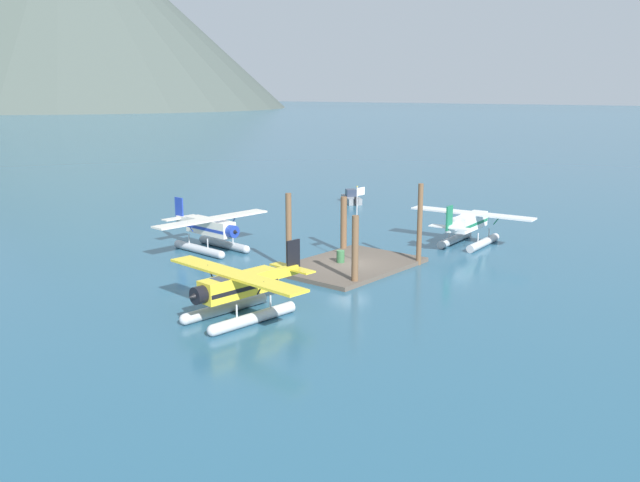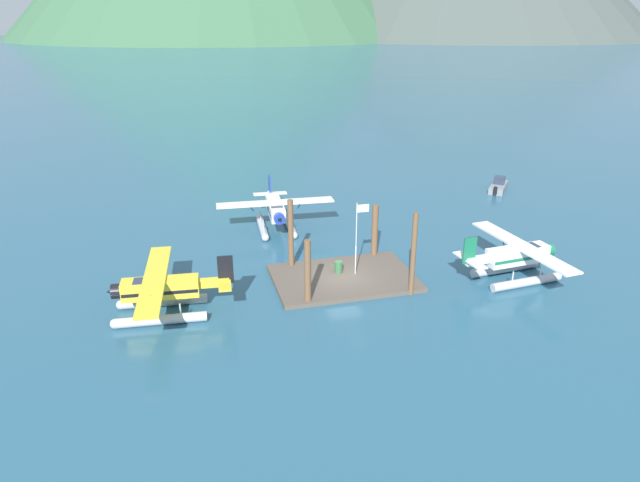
% 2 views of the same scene
% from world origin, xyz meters
% --- Properties ---
extents(ground_plane, '(1200.00, 1200.00, 0.00)m').
position_xyz_m(ground_plane, '(0.00, 0.00, 0.00)').
color(ground_plane, '#285670').
extents(dock_platform, '(10.24, 6.99, 0.30)m').
position_xyz_m(dock_platform, '(0.00, 0.00, 0.15)').
color(dock_platform, brown).
rests_on(dock_platform, ground).
extents(piling_near_left, '(0.45, 0.45, 4.64)m').
position_xyz_m(piling_near_left, '(-3.42, -3.00, 2.32)').
color(piling_near_left, brown).
rests_on(piling_near_left, ground).
extents(piling_near_right, '(0.37, 0.37, 5.98)m').
position_xyz_m(piling_near_right, '(3.87, -3.40, 2.99)').
color(piling_near_right, brown).
rests_on(piling_near_right, ground).
extents(piling_far_left, '(0.42, 0.42, 5.51)m').
position_xyz_m(piling_far_left, '(-3.27, 2.95, 2.75)').
color(piling_far_left, brown).
rests_on(piling_far_left, ground).
extents(piling_far_right, '(0.50, 0.50, 4.41)m').
position_xyz_m(piling_far_right, '(3.56, 3.33, 2.20)').
color(piling_far_right, brown).
rests_on(piling_far_right, ground).
extents(flagpole, '(0.95, 0.10, 5.53)m').
position_xyz_m(flagpole, '(1.07, 0.11, 3.77)').
color(flagpole, silver).
rests_on(flagpole, dock_platform).
extents(fuel_drum, '(0.62, 0.62, 0.88)m').
position_xyz_m(fuel_drum, '(-0.19, 0.70, 0.74)').
color(fuel_drum, '#33663D').
rests_on(fuel_drum, dock_platform).
extents(seaplane_yellow_port_aft, '(7.97, 10.48, 3.84)m').
position_xyz_m(seaplane_yellow_port_aft, '(-12.87, -2.00, 1.58)').
color(seaplane_yellow_port_aft, '#B7BABF').
rests_on(seaplane_yellow_port_aft, ground).
extents(seaplane_cream_bow_left, '(10.47, 7.97, 3.84)m').
position_xyz_m(seaplane_cream_bow_left, '(-2.83, 11.70, 1.58)').
color(seaplane_cream_bow_left, '#B7BABF').
rests_on(seaplane_cream_bow_left, ground).
extents(seaplane_white_stbd_aft, '(7.97, 10.48, 3.84)m').
position_xyz_m(seaplane_white_stbd_aft, '(12.22, -3.14, 1.58)').
color(seaplane_white_stbd_aft, '#B7BABF').
rests_on(seaplane_white_stbd_aft, ground).
extents(boat_grey_open_east, '(3.84, 4.19, 1.50)m').
position_xyz_m(boat_grey_open_east, '(23.38, 17.52, 0.49)').
color(boat_grey_open_east, gray).
rests_on(boat_grey_open_east, ground).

